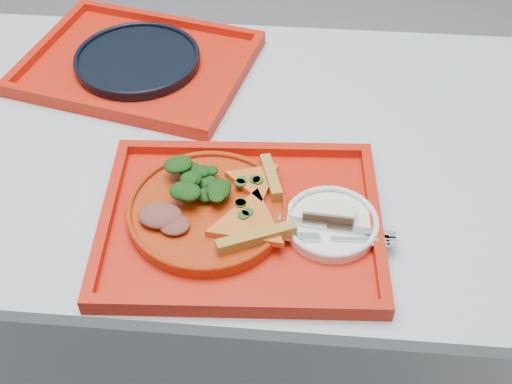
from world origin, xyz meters
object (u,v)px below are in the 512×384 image
(navy_plate, at_px, (138,61))
(tray_main, at_px, (241,224))
(dessert_bar, at_px, (329,211))
(tray_far, at_px, (139,66))
(dinner_plate, at_px, (208,211))

(navy_plate, bearing_deg, tray_main, -58.31)
(navy_plate, height_order, dessert_bar, dessert_bar)
(tray_far, bearing_deg, tray_main, -45.14)
(dinner_plate, bearing_deg, navy_plate, 116.49)
(tray_far, distance_m, dessert_bar, 0.57)
(tray_main, distance_m, navy_plate, 0.49)
(dinner_plate, bearing_deg, tray_far, 116.49)
(tray_main, distance_m, dessert_bar, 0.14)
(tray_main, distance_m, dinner_plate, 0.06)
(tray_main, bearing_deg, tray_far, 118.25)
(tray_far, distance_m, dinner_plate, 0.46)
(tray_main, height_order, tray_far, same)
(dessert_bar, bearing_deg, tray_main, -171.52)
(dinner_plate, bearing_deg, dessert_bar, 0.51)
(tray_main, bearing_deg, navy_plate, 118.25)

